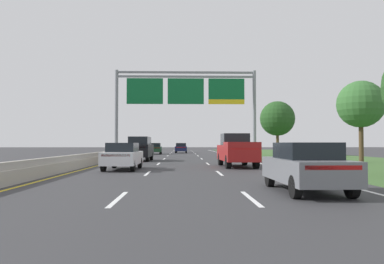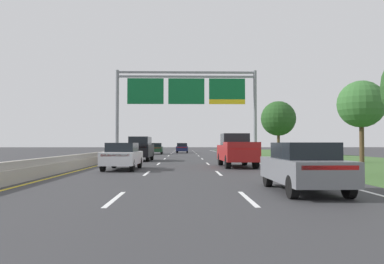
{
  "view_description": "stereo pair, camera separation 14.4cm",
  "coord_description": "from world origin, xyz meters",
  "px_view_note": "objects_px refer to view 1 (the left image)",
  "views": [
    {
      "loc": [
        -0.07,
        -0.15,
        1.55
      ],
      "look_at": [
        0.64,
        27.52,
        2.36
      ],
      "focal_mm": 35.68,
      "sensor_mm": 36.0,
      "label": 1
    },
    {
      "loc": [
        0.07,
        -0.15,
        1.55
      ],
      "look_at": [
        0.64,
        27.52,
        2.36
      ],
      "focal_mm": 35.68,
      "sensor_mm": 36.0,
      "label": 2
    }
  ],
  "objects_px": {
    "car_navy_centre_lane_sedan": "(181,148)",
    "roadside_tree_far": "(277,119)",
    "overhead_sign_gantry": "(186,95)",
    "car_white_left_lane_sedan": "(123,156)",
    "car_darkgreen_left_lane_sedan": "(155,148)",
    "pickup_truck_red": "(237,150)",
    "roadside_tree_mid": "(361,104)",
    "car_black_left_lane_suv": "(140,148)",
    "car_grey_right_lane_sedan": "(306,166)"
  },
  "relations": [
    {
      "from": "car_darkgreen_left_lane_sedan",
      "to": "roadside_tree_mid",
      "type": "xyz_separation_m",
      "value": [
        18.14,
        -24.14,
        3.83
      ]
    },
    {
      "from": "roadside_tree_mid",
      "to": "roadside_tree_far",
      "type": "bearing_deg",
      "value": 97.12
    },
    {
      "from": "car_white_left_lane_sedan",
      "to": "overhead_sign_gantry",
      "type": "bearing_deg",
      "value": -10.91
    },
    {
      "from": "roadside_tree_far",
      "to": "overhead_sign_gantry",
      "type": "bearing_deg",
      "value": -147.3
    },
    {
      "from": "roadside_tree_far",
      "to": "car_darkgreen_left_lane_sedan",
      "type": "bearing_deg",
      "value": 158.41
    },
    {
      "from": "car_navy_centre_lane_sedan",
      "to": "car_darkgreen_left_lane_sedan",
      "type": "height_order",
      "value": "same"
    },
    {
      "from": "roadside_tree_far",
      "to": "roadside_tree_mid",
      "type": "bearing_deg",
      "value": -82.88
    },
    {
      "from": "car_white_left_lane_sedan",
      "to": "car_black_left_lane_suv",
      "type": "bearing_deg",
      "value": 2.27
    },
    {
      "from": "overhead_sign_gantry",
      "to": "roadside_tree_far",
      "type": "relative_size",
      "value": 2.19
    },
    {
      "from": "car_black_left_lane_suv",
      "to": "roadside_tree_far",
      "type": "distance_m",
      "value": 21.59
    },
    {
      "from": "car_white_left_lane_sedan",
      "to": "roadside_tree_far",
      "type": "distance_m",
      "value": 30.12
    },
    {
      "from": "pickup_truck_red",
      "to": "car_grey_right_lane_sedan",
      "type": "height_order",
      "value": "pickup_truck_red"
    },
    {
      "from": "overhead_sign_gantry",
      "to": "pickup_truck_red",
      "type": "bearing_deg",
      "value": -78.15
    },
    {
      "from": "overhead_sign_gantry",
      "to": "car_navy_centre_lane_sedan",
      "type": "xyz_separation_m",
      "value": [
        -0.54,
        19.95,
        -5.82
      ]
    },
    {
      "from": "car_white_left_lane_sedan",
      "to": "roadside_tree_far",
      "type": "xyz_separation_m",
      "value": [
        15.52,
        25.53,
        3.85
      ]
    },
    {
      "from": "car_navy_centre_lane_sedan",
      "to": "roadside_tree_far",
      "type": "height_order",
      "value": "roadside_tree_far"
    },
    {
      "from": "roadside_tree_mid",
      "to": "pickup_truck_red",
      "type": "bearing_deg",
      "value": -154.78
    },
    {
      "from": "car_darkgreen_left_lane_sedan",
      "to": "roadside_tree_mid",
      "type": "distance_m",
      "value": 30.44
    },
    {
      "from": "overhead_sign_gantry",
      "to": "car_grey_right_lane_sedan",
      "type": "xyz_separation_m",
      "value": [
        3.57,
        -28.31,
        -5.82
      ]
    },
    {
      "from": "overhead_sign_gantry",
      "to": "car_navy_centre_lane_sedan",
      "type": "bearing_deg",
      "value": 91.56
    },
    {
      "from": "overhead_sign_gantry",
      "to": "car_black_left_lane_suv",
      "type": "bearing_deg",
      "value": -120.74
    },
    {
      "from": "car_darkgreen_left_lane_sedan",
      "to": "pickup_truck_red",
      "type": "bearing_deg",
      "value": -166.76
    },
    {
      "from": "car_grey_right_lane_sedan",
      "to": "roadside_tree_far",
      "type": "distance_m",
      "value": 36.92
    },
    {
      "from": "car_grey_right_lane_sedan",
      "to": "roadside_tree_mid",
      "type": "height_order",
      "value": "roadside_tree_mid"
    },
    {
      "from": "car_darkgreen_left_lane_sedan",
      "to": "car_black_left_lane_suv",
      "type": "bearing_deg",
      "value": 179.37
    },
    {
      "from": "car_white_left_lane_sedan",
      "to": "pickup_truck_red",
      "type": "bearing_deg",
      "value": -68.32
    },
    {
      "from": "car_darkgreen_left_lane_sedan",
      "to": "overhead_sign_gantry",
      "type": "bearing_deg",
      "value": -164.06
    },
    {
      "from": "car_white_left_lane_sedan",
      "to": "car_darkgreen_left_lane_sedan",
      "type": "distance_m",
      "value": 31.83
    },
    {
      "from": "pickup_truck_red",
      "to": "roadside_tree_far",
      "type": "xyz_separation_m",
      "value": [
        8.46,
        22.88,
        3.59
      ]
    },
    {
      "from": "car_grey_right_lane_sedan",
      "to": "car_black_left_lane_suv",
      "type": "bearing_deg",
      "value": 18.99
    },
    {
      "from": "overhead_sign_gantry",
      "to": "car_white_left_lane_sedan",
      "type": "xyz_separation_m",
      "value": [
        -3.84,
        -18.02,
        -5.82
      ]
    },
    {
      "from": "car_white_left_lane_sedan",
      "to": "roadside_tree_mid",
      "type": "distance_m",
      "value": 19.72
    },
    {
      "from": "car_navy_centre_lane_sedan",
      "to": "roadside_tree_far",
      "type": "xyz_separation_m",
      "value": [
        12.23,
        -12.45,
        3.85
      ]
    },
    {
      "from": "roadside_tree_far",
      "to": "car_grey_right_lane_sedan",
      "type": "bearing_deg",
      "value": -102.77
    },
    {
      "from": "car_navy_centre_lane_sedan",
      "to": "roadside_tree_mid",
      "type": "xyz_separation_m",
      "value": [
        14.46,
        -30.29,
        3.83
      ]
    },
    {
      "from": "pickup_truck_red",
      "to": "roadside_tree_mid",
      "type": "distance_m",
      "value": 12.35
    },
    {
      "from": "car_black_left_lane_suv",
      "to": "roadside_tree_mid",
      "type": "relative_size",
      "value": 0.72
    },
    {
      "from": "car_navy_centre_lane_sedan",
      "to": "roadside_tree_far",
      "type": "bearing_deg",
      "value": -134.43
    },
    {
      "from": "car_navy_centre_lane_sedan",
      "to": "car_darkgreen_left_lane_sedan",
      "type": "relative_size",
      "value": 1.0
    },
    {
      "from": "overhead_sign_gantry",
      "to": "car_black_left_lane_suv",
      "type": "height_order",
      "value": "overhead_sign_gantry"
    },
    {
      "from": "car_navy_centre_lane_sedan",
      "to": "roadside_tree_far",
      "type": "distance_m",
      "value": 17.87
    },
    {
      "from": "overhead_sign_gantry",
      "to": "car_white_left_lane_sedan",
      "type": "bearing_deg",
      "value": -102.02
    },
    {
      "from": "car_navy_centre_lane_sedan",
      "to": "roadside_tree_mid",
      "type": "bearing_deg",
      "value": -153.4
    },
    {
      "from": "pickup_truck_red",
      "to": "car_navy_centre_lane_sedan",
      "type": "distance_m",
      "value": 35.53
    },
    {
      "from": "car_navy_centre_lane_sedan",
      "to": "roadside_tree_mid",
      "type": "height_order",
      "value": "roadside_tree_mid"
    },
    {
      "from": "car_navy_centre_lane_sedan",
      "to": "roadside_tree_far",
      "type": "relative_size",
      "value": 0.64
    },
    {
      "from": "overhead_sign_gantry",
      "to": "car_white_left_lane_sedan",
      "type": "height_order",
      "value": "overhead_sign_gantry"
    },
    {
      "from": "car_white_left_lane_sedan",
      "to": "car_grey_right_lane_sedan",
      "type": "bearing_deg",
      "value": -143.14
    },
    {
      "from": "car_black_left_lane_suv",
      "to": "roadside_tree_far",
      "type": "relative_size",
      "value": 0.69
    },
    {
      "from": "car_black_left_lane_suv",
      "to": "car_darkgreen_left_lane_sedan",
      "type": "xyz_separation_m",
      "value": [
        -0.16,
        20.63,
        -0.28
      ]
    }
  ]
}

